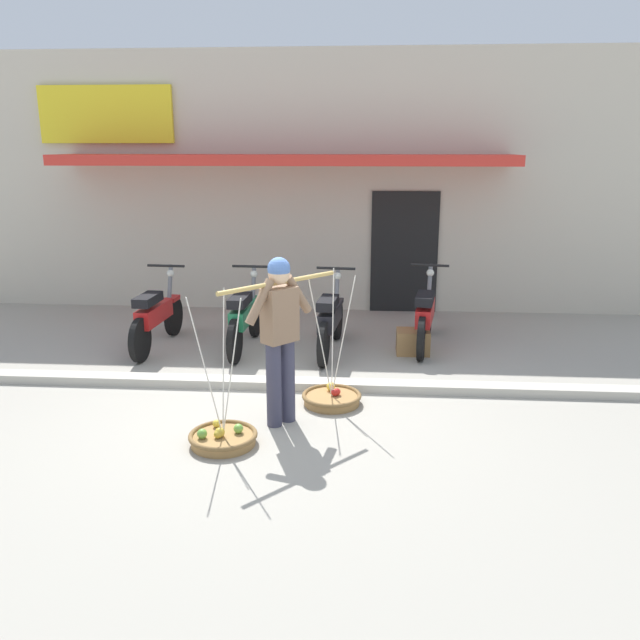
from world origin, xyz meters
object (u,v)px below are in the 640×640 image
Objects in this scene: motorcycle_nearest_shop at (156,316)px; motorcycle_end_of_row at (425,315)px; fruit_vendor at (280,330)px; wooden_crate at (413,342)px; motorcycle_second_in_row at (245,317)px; fruit_basket_left_side at (332,397)px; fruit_basket_right_side at (223,437)px; motorcycle_third_in_row at (331,320)px.

motorcycle_end_of_row is at bearing 5.04° from motorcycle_nearest_shop.
wooden_crate is at bearing 58.28° from fruit_vendor.
motorcycle_second_in_row is 2.48m from motorcycle_end_of_row.
fruit_basket_left_side is 0.80× the size of motorcycle_nearest_shop.
motorcycle_second_in_row is (-0.81, 2.39, -0.52)m from fruit_vendor.
fruit_basket_right_side is 0.80× the size of motorcycle_nearest_shop.
fruit_basket_right_side reaches higher than motorcycle_second_in_row.
wooden_crate is at bearing 2.64° from motorcycle_third_in_row.
motorcycle_end_of_row is (3.68, 0.32, 0.00)m from motorcycle_nearest_shop.
motorcycle_second_in_row is (-1.29, 1.85, 0.38)m from fruit_basket_left_side.
wooden_crate is at bearing -121.65° from motorcycle_end_of_row.
motorcycle_second_in_row is (-0.33, 2.92, 0.38)m from fruit_basket_right_side.
motorcycle_nearest_shop is at bearing 144.16° from fruit_basket_left_side.
fruit_basket_left_side reaches higher than motorcycle_end_of_row.
motorcycle_end_of_row is at bearing 56.33° from fruit_basket_right_side.
fruit_vendor is 3.85× the size of wooden_crate.
fruit_basket_right_side reaches higher than motorcycle_end_of_row.
motorcycle_third_in_row is at bearing -177.36° from wooden_crate.
fruit_basket_left_side is 0.80× the size of motorcycle_second_in_row.
motorcycle_second_in_row and motorcycle_end_of_row have the same top height.
fruit_basket_left_side is at bearing -55.11° from motorcycle_second_in_row.
fruit_basket_left_side is 1.44m from fruit_basket_right_side.
wooden_crate is at bearing -0.14° from motorcycle_second_in_row.
fruit_basket_left_side is 2.47m from motorcycle_end_of_row.
motorcycle_second_in_row is (1.22, 0.04, 0.00)m from motorcycle_nearest_shop.
fruit_basket_right_side is 3.87m from motorcycle_end_of_row.
motorcycle_third_in_row reaches higher than wooden_crate.
motorcycle_third_in_row and motorcycle_end_of_row have the same top height.
fruit_basket_right_side is 3.01m from motorcycle_third_in_row.
motorcycle_end_of_row is (1.65, 2.67, -0.52)m from fruit_vendor.
fruit_basket_left_side is 1.84m from motorcycle_third_in_row.
fruit_vendor is at bearing -49.14° from motorcycle_nearest_shop.
wooden_crate is (1.96, 2.91, 0.08)m from fruit_basket_right_side.
motorcycle_second_in_row is 2.30m from wooden_crate.
motorcycle_nearest_shop is at bearing -174.96° from motorcycle_end_of_row.
fruit_vendor is 1.15m from fruit_basket_left_side.
fruit_vendor reaches higher than motorcycle_end_of_row.
motorcycle_end_of_row is (2.14, 3.21, 0.38)m from fruit_basket_right_side.
fruit_vendor is 2.92m from wooden_crate.
motorcycle_nearest_shop is 3.70m from motorcycle_end_of_row.
fruit_basket_left_side reaches higher than motorcycle_third_in_row.
fruit_basket_right_side is at bearing -123.87° from wooden_crate.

